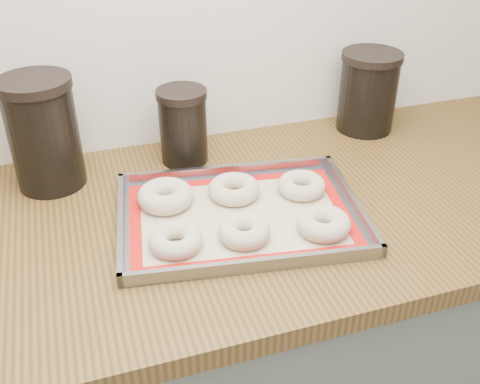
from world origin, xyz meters
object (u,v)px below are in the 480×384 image
object	(u,v)px
bagel_front_left	(176,240)
canister_left	(43,133)
bagel_back_mid	(234,189)
bagel_back_right	(302,185)
bagel_front_right	(324,224)
baking_tray	(240,215)
bagel_back_left	(165,196)
canister_mid	(183,126)
canister_right	(368,91)
bagel_front_mid	(244,231)

from	to	relation	value
bagel_front_left	canister_left	xyz separation A→B (m)	(-0.20, 0.31, 0.10)
bagel_back_mid	bagel_back_right	size ratio (longest dim) A/B	1.06
bagel_front_right	baking_tray	bearing A→B (deg)	143.99
baking_tray	bagel_back_left	xyz separation A→B (m)	(-0.13, 0.08, 0.02)
bagel_back_mid	bagel_back_right	xyz separation A→B (m)	(0.14, -0.03, -0.00)
bagel_back_left	bagel_back_mid	world-z (taller)	bagel_back_left
bagel_front_right	canister_mid	distance (m)	0.40
canister_left	canister_right	size ratio (longest dim) A/B	1.19
bagel_front_left	canister_right	xyz separation A→B (m)	(0.56, 0.34, 0.08)
bagel_front_mid	canister_right	bearing A→B (deg)	38.98
bagel_back_right	canister_mid	xyz separation A→B (m)	(-0.19, 0.22, 0.06)
bagel_front_right	bagel_back_left	size ratio (longest dim) A/B	0.90
bagel_front_left	bagel_front_mid	size ratio (longest dim) A/B	1.02
bagel_back_left	bagel_back_right	distance (m)	0.28
bagel_back_left	bagel_back_mid	xyz separation A→B (m)	(0.14, -0.01, -0.00)
bagel_front_left	bagel_front_right	size ratio (longest dim) A/B	0.97
bagel_back_left	canister_right	size ratio (longest dim) A/B	0.56
canister_mid	bagel_back_right	bearing A→B (deg)	-48.24
baking_tray	canister_mid	xyz separation A→B (m)	(-0.05, 0.26, 0.08)
bagel_front_left	canister_left	bearing A→B (deg)	122.92
bagel_back_right	bagel_back_left	bearing A→B (deg)	171.34
baking_tray	canister_left	distance (m)	0.43
bagel_front_mid	bagel_front_right	distance (m)	0.15
canister_left	canister_right	distance (m)	0.76
bagel_front_mid	canister_mid	size ratio (longest dim) A/B	0.56
bagel_back_mid	bagel_front_right	bearing A→B (deg)	-54.13
bagel_back_mid	canister_mid	bearing A→B (deg)	106.98
bagel_front_left	canister_left	world-z (taller)	canister_left
baking_tray	bagel_front_left	world-z (taller)	bagel_front_left
bagel_back_mid	canister_right	xyz separation A→B (m)	(0.41, 0.21, 0.08)
bagel_front_left	bagel_back_right	bearing A→B (deg)	19.45
bagel_front_left	bagel_back_mid	size ratio (longest dim) A/B	0.93
canister_right	bagel_back_right	bearing A→B (deg)	-138.98
baking_tray	bagel_back_mid	bearing A→B (deg)	81.60
canister_left	canister_mid	size ratio (longest dim) A/B	1.38
bagel_front_mid	canister_left	world-z (taller)	canister_left
canister_left	bagel_back_left	bearing A→B (deg)	-38.06
bagel_back_left	canister_mid	bearing A→B (deg)	65.42
bagel_front_left	bagel_front_mid	world-z (taller)	bagel_front_mid
bagel_back_mid	bagel_front_left	bearing A→B (deg)	-139.13
canister_mid	baking_tray	bearing A→B (deg)	-79.73
bagel_front_mid	canister_right	distance (m)	0.56
bagel_back_mid	canister_left	world-z (taller)	canister_left
bagel_back_right	canister_right	xyz separation A→B (m)	(0.27, 0.24, 0.08)
baking_tray	bagel_front_right	world-z (taller)	bagel_front_right
bagel_front_right	canister_right	size ratio (longest dim) A/B	0.51
bagel_back_mid	bagel_back_left	bearing A→B (deg)	174.41
bagel_front_mid	bagel_back_right	world-z (taller)	bagel_front_mid
bagel_front_right	bagel_back_left	bearing A→B (deg)	145.13
baking_tray	bagel_back_mid	world-z (taller)	bagel_back_mid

